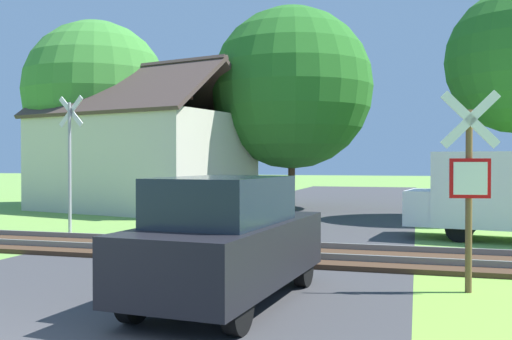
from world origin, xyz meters
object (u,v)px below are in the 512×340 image
at_px(house, 142,159).
at_px(tree_left, 96,93).
at_px(stop_sign_near, 469,180).
at_px(crossing_sign_far, 70,154).
at_px(tree_center, 292,88).
at_px(parked_car, 228,240).

distance_m(house, tree_left, 4.14).
height_order(stop_sign_near, crossing_sign_far, crossing_sign_far).
bearing_deg(tree_center, crossing_sign_far, -113.08).
bearing_deg(parked_car, tree_left, 131.91).
bearing_deg(tree_center, tree_left, -171.89).
bearing_deg(house, crossing_sign_far, -63.54).
xyz_separation_m(stop_sign_near, parked_car, (-3.32, -1.58, -0.82)).
relative_size(stop_sign_near, parked_car, 0.74).
bearing_deg(tree_left, house, -19.20).
bearing_deg(tree_center, stop_sign_near, -67.93).
distance_m(house, tree_center, 6.96).
distance_m(stop_sign_near, parked_car, 3.76).
relative_size(house, parked_car, 2.31).
distance_m(house, parked_car, 16.36).
bearing_deg(tree_left, tree_center, 8.11).
height_order(crossing_sign_far, house, house).
bearing_deg(crossing_sign_far, tree_left, 127.77).
xyz_separation_m(tree_center, tree_left, (-8.63, -1.23, -0.05)).
distance_m(tree_center, tree_left, 8.72).
bearing_deg(parked_car, stop_sign_near, 30.42).
distance_m(crossing_sign_far, house, 7.83).
relative_size(crossing_sign_far, parked_car, 0.93).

